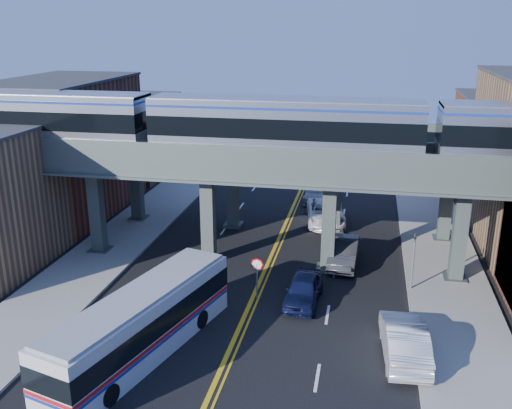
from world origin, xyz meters
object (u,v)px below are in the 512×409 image
traffic_signal (414,255)px  transit_bus (142,324)px  car_lane_d (316,192)px  transit_train (284,126)px  car_parked_curb (404,340)px  car_lane_b (344,252)px  car_lane_c (326,213)px  car_lane_a (304,290)px  stop_sign (257,272)px

traffic_signal → transit_bus: (-13.28, -9.64, -0.70)m
car_lane_d → transit_train: bearing=-94.3°
transit_bus → car_parked_curb: transit_bus is taller
car_lane_b → car_lane_c: size_ratio=0.82×
car_lane_a → car_lane_b: 6.34m
car_lane_b → car_lane_c: bearing=105.6°
transit_bus → car_lane_d: bearing=3.4°
stop_sign → car_lane_b: (4.70, 6.24, -0.90)m
car_lane_a → car_lane_d: 20.16m
transit_bus → car_parked_curb: size_ratio=2.19×
transit_train → car_lane_b: transit_train is taller
car_lane_d → traffic_signal: bearing=-68.4°
transit_train → stop_sign: size_ratio=19.63×
transit_train → car_lane_c: size_ratio=8.15×
transit_train → stop_sign: (-0.73, -5.00, -7.68)m
traffic_signal → car_lane_c: bearing=118.4°
car_lane_d → car_lane_a: bearing=-88.0°
transit_bus → car_lane_a: bearing=-30.3°
stop_sign → car_lane_c: size_ratio=0.42×
traffic_signal → car_lane_d: (-7.40, 17.34, -1.53)m
car_lane_b → car_lane_c: car_lane_c is taller
car_lane_b → car_parked_curb: bearing=-69.8°
transit_train → car_lane_a: (1.97, -4.78, -8.64)m
car_lane_c → car_parked_curb: (5.29, -18.65, 0.05)m
car_lane_c → transit_train: bearing=-110.8°
transit_bus → car_lane_c: transit_bus is taller
stop_sign → traffic_signal: size_ratio=0.64×
car_lane_b → transit_train: bearing=-160.2°
stop_sign → car_parked_curb: stop_sign is taller
car_lane_c → transit_bus: bearing=-117.0°
car_lane_a → car_lane_d: car_lane_a is taller
transit_bus → car_lane_c: (7.22, 20.84, -0.72)m
car_lane_d → car_parked_curb: (6.63, -24.79, 0.16)m
transit_train → car_lane_b: 9.54m
car_lane_d → car_parked_curb: 25.66m
stop_sign → transit_bus: size_ratio=0.21×
transit_bus → car_parked_curb: (12.51, 2.19, -0.67)m
stop_sign → car_lane_d: bearing=85.8°
transit_bus → car_lane_d: (5.88, 26.98, -0.83)m
transit_train → stop_sign: transit_train is taller
traffic_signal → car_lane_a: size_ratio=0.87×
car_lane_b → stop_sign: bearing=-124.6°
traffic_signal → car_parked_curb: 7.61m
transit_train → car_lane_a: 10.07m
car_lane_b → traffic_signal: bearing=-35.3°
car_lane_a → stop_sign: bearing=-172.7°
transit_bus → car_lane_a: size_ratio=2.62×
transit_train → car_parked_curb: bearing=-51.9°
transit_train → transit_bus: size_ratio=4.18×
stop_sign → transit_bus: transit_bus is taller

